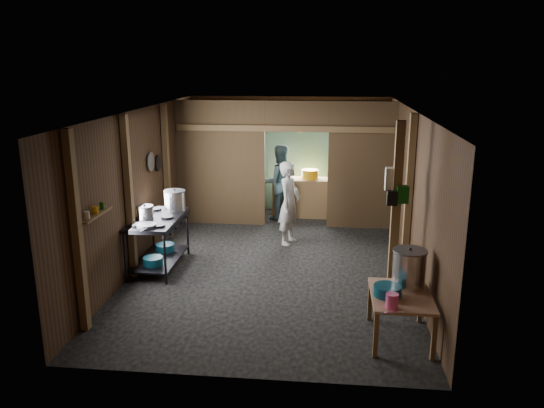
# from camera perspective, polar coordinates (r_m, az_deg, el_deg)

# --- Properties ---
(floor) EXTENTS (4.50, 7.00, 0.00)m
(floor) POSITION_cam_1_polar(r_m,az_deg,el_deg) (9.29, 0.13, -6.25)
(floor) COLOR black
(floor) RESTS_ON ground
(ceiling) EXTENTS (4.50, 7.00, 0.00)m
(ceiling) POSITION_cam_1_polar(r_m,az_deg,el_deg) (8.69, 0.14, 9.94)
(ceiling) COLOR #2E2E2E
(ceiling) RESTS_ON ground
(wall_back) EXTENTS (4.50, 0.00, 2.60)m
(wall_back) POSITION_cam_1_polar(r_m,az_deg,el_deg) (12.32, 1.80, 5.34)
(wall_back) COLOR #442F18
(wall_back) RESTS_ON ground
(wall_front) EXTENTS (4.50, 0.00, 2.60)m
(wall_front) POSITION_cam_1_polar(r_m,az_deg,el_deg) (5.58, -3.55, -6.76)
(wall_front) COLOR #442F18
(wall_front) RESTS_ON ground
(wall_left) EXTENTS (0.00, 7.00, 2.60)m
(wall_left) POSITION_cam_1_polar(r_m,az_deg,el_deg) (9.39, -13.66, 1.86)
(wall_left) COLOR #442F18
(wall_left) RESTS_ON ground
(wall_right) EXTENTS (0.00, 7.00, 2.60)m
(wall_right) POSITION_cam_1_polar(r_m,az_deg,el_deg) (8.96, 14.60, 1.18)
(wall_right) COLOR #442F18
(wall_right) RESTS_ON ground
(partition_left) EXTENTS (1.85, 0.10, 2.60)m
(partition_left) POSITION_cam_1_polar(r_m,az_deg,el_deg) (11.23, -5.48, 4.33)
(partition_left) COLOR brown
(partition_left) RESTS_ON floor
(partition_right) EXTENTS (1.35, 0.10, 2.60)m
(partition_right) POSITION_cam_1_polar(r_m,az_deg,el_deg) (11.03, 9.50, 4.00)
(partition_right) COLOR brown
(partition_right) RESTS_ON floor
(partition_header) EXTENTS (1.30, 0.10, 0.60)m
(partition_header) POSITION_cam_1_polar(r_m,az_deg,el_deg) (10.88, 2.66, 9.36)
(partition_header) COLOR brown
(partition_header) RESTS_ON wall_back
(turquoise_panel) EXTENTS (4.40, 0.06, 2.50)m
(turquoise_panel) POSITION_cam_1_polar(r_m,az_deg,el_deg) (12.27, 1.77, 5.07)
(turquoise_panel) COLOR #6EA59C
(turquoise_panel) RESTS_ON wall_back
(back_counter) EXTENTS (1.20, 0.50, 0.85)m
(back_counter) POSITION_cam_1_polar(r_m,az_deg,el_deg) (11.95, 3.00, 0.73)
(back_counter) COLOR brown
(back_counter) RESTS_ON floor
(wall_clock) EXTENTS (0.20, 0.03, 0.20)m
(wall_clock) POSITION_cam_1_polar(r_m,az_deg,el_deg) (12.12, 2.98, 8.04)
(wall_clock) COLOR beige
(wall_clock) RESTS_ON wall_back
(post_left_a) EXTENTS (0.10, 0.12, 2.60)m
(post_left_a) POSITION_cam_1_polar(r_m,az_deg,el_deg) (7.06, -20.07, -2.98)
(post_left_a) COLOR brown
(post_left_a) RESTS_ON floor
(post_left_b) EXTENTS (0.10, 0.12, 2.60)m
(post_left_b) POSITION_cam_1_polar(r_m,az_deg,el_deg) (8.64, -14.96, 0.64)
(post_left_b) COLOR brown
(post_left_b) RESTS_ON floor
(post_left_c) EXTENTS (0.10, 0.12, 2.60)m
(post_left_c) POSITION_cam_1_polar(r_m,az_deg,el_deg) (10.48, -11.14, 3.35)
(post_left_c) COLOR brown
(post_left_c) RESTS_ON floor
(post_right) EXTENTS (0.10, 0.12, 2.60)m
(post_right) POSITION_cam_1_polar(r_m,az_deg,el_deg) (8.76, 14.33, 0.88)
(post_right) COLOR brown
(post_right) RESTS_ON floor
(post_free) EXTENTS (0.12, 0.12, 2.60)m
(post_free) POSITION_cam_1_polar(r_m,az_deg,el_deg) (7.66, 13.02, -1.05)
(post_free) COLOR brown
(post_free) RESTS_ON floor
(cross_beam) EXTENTS (4.40, 0.12, 0.12)m
(cross_beam) POSITION_cam_1_polar(r_m,az_deg,el_deg) (10.88, 1.30, 8.05)
(cross_beam) COLOR brown
(cross_beam) RESTS_ON wall_left
(pan_lid_big) EXTENTS (0.03, 0.34, 0.34)m
(pan_lid_big) POSITION_cam_1_polar(r_m,az_deg,el_deg) (9.68, -12.78, 4.42)
(pan_lid_big) COLOR slate
(pan_lid_big) RESTS_ON wall_left
(pan_lid_small) EXTENTS (0.03, 0.30, 0.30)m
(pan_lid_small) POSITION_cam_1_polar(r_m,az_deg,el_deg) (10.07, -12.03, 4.28)
(pan_lid_small) COLOR black
(pan_lid_small) RESTS_ON wall_left
(wall_shelf) EXTENTS (0.14, 0.80, 0.03)m
(wall_shelf) POSITION_cam_1_polar(r_m,az_deg,el_deg) (7.45, -18.28, -1.09)
(wall_shelf) COLOR brown
(wall_shelf) RESTS_ON wall_left
(jar_white) EXTENTS (0.07, 0.07, 0.10)m
(jar_white) POSITION_cam_1_polar(r_m,az_deg,el_deg) (7.21, -19.12, -1.14)
(jar_white) COLOR beige
(jar_white) RESTS_ON wall_shelf
(jar_yellow) EXTENTS (0.08, 0.08, 0.10)m
(jar_yellow) POSITION_cam_1_polar(r_m,az_deg,el_deg) (7.43, -18.32, -0.61)
(jar_yellow) COLOR orange
(jar_yellow) RESTS_ON wall_shelf
(jar_green) EXTENTS (0.06, 0.06, 0.10)m
(jar_green) POSITION_cam_1_polar(r_m,az_deg,el_deg) (7.62, -17.66, -0.17)
(jar_green) COLOR #0E4C0E
(jar_green) RESTS_ON wall_shelf
(bag_white) EXTENTS (0.22, 0.15, 0.32)m
(bag_white) POSITION_cam_1_polar(r_m,az_deg,el_deg) (7.62, 12.79, 2.60)
(bag_white) COLOR beige
(bag_white) RESTS_ON post_free
(bag_green) EXTENTS (0.16, 0.12, 0.24)m
(bag_green) POSITION_cam_1_polar(r_m,az_deg,el_deg) (7.54, 13.73, 1.00)
(bag_green) COLOR #0E4C0E
(bag_green) RESTS_ON post_free
(bag_black) EXTENTS (0.14, 0.10, 0.20)m
(bag_black) POSITION_cam_1_polar(r_m,az_deg,el_deg) (7.51, 12.67, 0.63)
(bag_black) COLOR black
(bag_black) RESTS_ON post_free
(gas_range) EXTENTS (0.76, 1.48, 0.87)m
(gas_range) POSITION_cam_1_polar(r_m,az_deg,el_deg) (9.13, -12.00, -4.06)
(gas_range) COLOR black
(gas_range) RESTS_ON floor
(prep_table) EXTENTS (0.73, 1.01, 0.60)m
(prep_table) POSITION_cam_1_polar(r_m,az_deg,el_deg) (6.97, 13.46, -11.58)
(prep_table) COLOR tan
(prep_table) RESTS_ON floor
(stove_pot_large) EXTENTS (0.43, 0.43, 0.37)m
(stove_pot_large) POSITION_cam_1_polar(r_m,az_deg,el_deg) (9.35, -10.30, 0.33)
(stove_pot_large) COLOR silver
(stove_pot_large) RESTS_ON gas_range
(stove_pot_med) EXTENTS (0.35, 0.35, 0.24)m
(stove_pot_med) POSITION_cam_1_polar(r_m,az_deg,el_deg) (8.95, -13.37, -0.93)
(stove_pot_med) COLOR silver
(stove_pot_med) RESTS_ON gas_range
(frying_pan) EXTENTS (0.39, 0.57, 0.07)m
(frying_pan) POSITION_cam_1_polar(r_m,az_deg,el_deg) (8.52, -13.23, -2.26)
(frying_pan) COLOR slate
(frying_pan) RESTS_ON gas_range
(blue_tub_front) EXTENTS (0.32, 0.32, 0.13)m
(blue_tub_front) POSITION_cam_1_polar(r_m,az_deg,el_deg) (8.91, -12.55, -5.95)
(blue_tub_front) COLOR navy
(blue_tub_front) RESTS_ON gas_range
(blue_tub_back) EXTENTS (0.32, 0.32, 0.13)m
(blue_tub_back) POSITION_cam_1_polar(r_m,az_deg,el_deg) (9.50, -11.32, -4.57)
(blue_tub_back) COLOR navy
(blue_tub_back) RESTS_ON gas_range
(stock_pot) EXTENTS (0.54, 0.54, 0.51)m
(stock_pot) POSITION_cam_1_polar(r_m,az_deg,el_deg) (7.02, 14.38, -6.70)
(stock_pot) COLOR silver
(stock_pot) RESTS_ON prep_table
(wash_basin) EXTENTS (0.36, 0.36, 0.13)m
(wash_basin) POSITION_cam_1_polar(r_m,az_deg,el_deg) (6.75, 12.20, -9.00)
(wash_basin) COLOR navy
(wash_basin) RESTS_ON prep_table
(pink_bucket) EXTENTS (0.16, 0.16, 0.18)m
(pink_bucket) POSITION_cam_1_polar(r_m,az_deg,el_deg) (6.43, 12.67, -10.04)
(pink_bucket) COLOR #F553A0
(pink_bucket) RESTS_ON prep_table
(knife) EXTENTS (0.30, 0.08, 0.01)m
(knife) POSITION_cam_1_polar(r_m,az_deg,el_deg) (6.35, 12.76, -11.20)
(knife) COLOR silver
(knife) RESTS_ON prep_table
(yellow_tub) EXTENTS (0.37, 0.37, 0.20)m
(yellow_tub) POSITION_cam_1_polar(r_m,az_deg,el_deg) (11.82, 4.07, 3.18)
(yellow_tub) COLOR orange
(yellow_tub) RESTS_ON back_counter
(red_cup) EXTENTS (0.12, 0.12, 0.14)m
(red_cup) POSITION_cam_1_polar(r_m,az_deg,el_deg) (11.85, 1.58, 3.10)
(red_cup) COLOR #A8281A
(red_cup) RESTS_ON back_counter
(cook) EXTENTS (0.54, 0.66, 1.58)m
(cook) POSITION_cam_1_polar(r_m,az_deg,el_deg) (10.03, 1.85, 0.10)
(cook) COLOR beige
(cook) RESTS_ON floor
(worker_back) EXTENTS (0.96, 0.86, 1.64)m
(worker_back) POSITION_cam_1_polar(r_m,az_deg,el_deg) (11.61, 0.78, 2.33)
(worker_back) COLOR #406069
(worker_back) RESTS_ON floor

